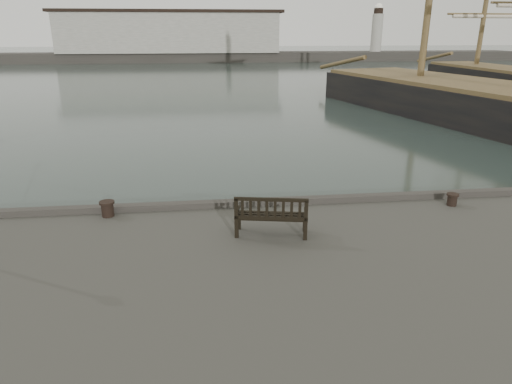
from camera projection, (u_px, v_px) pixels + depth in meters
ground at (268, 249)px, 14.22m from camera, size 400.00×400.00×0.00m
breakwater at (186, 41)px, 98.38m from camera, size 140.00×9.50×12.20m
bench at (271, 223)px, 11.45m from camera, size 1.89×0.96×1.04m
bollard_left at (107, 209)px, 12.64m from camera, size 0.44×0.44×0.44m
bollard_right at (452, 200)px, 13.44m from camera, size 0.43×0.43×0.36m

